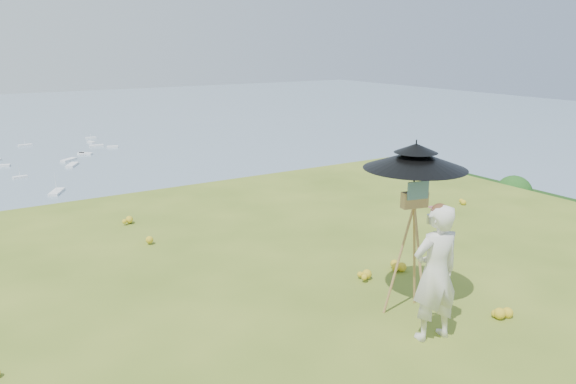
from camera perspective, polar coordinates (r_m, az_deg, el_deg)
ground at (r=6.85m, az=6.30°, el=-12.54°), size 14.00×14.00×0.00m
shoreline_tier at (r=88.91m, az=-26.75°, el=-12.87°), size 170.00×28.00×8.00m
slope_trees at (r=43.85m, az=-24.44°, el=-10.90°), size 110.00×50.00×6.00m
harbor_town at (r=86.24m, az=-27.26°, el=-9.02°), size 110.00×22.00×5.00m
wildflowers at (r=7.00m, az=5.02°, el=-11.33°), size 10.00×10.50×0.12m
painter at (r=6.26m, az=14.74°, el=-7.96°), size 0.61×0.45×1.54m
field_easel at (r=6.75m, az=12.45°, el=-5.62°), size 0.74×0.74×1.64m
sun_umbrella at (r=6.52m, az=12.74°, el=1.95°), size 1.35×1.35×0.75m
painter_cap at (r=6.02m, az=15.20°, el=-1.57°), size 0.21×0.24×0.10m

